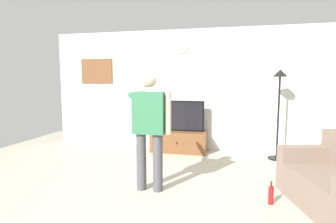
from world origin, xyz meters
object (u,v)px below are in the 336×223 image
at_px(tv_stand, 179,141).
at_px(wall_clock, 182,45).
at_px(floor_lamp, 279,96).
at_px(beverage_bottle, 271,195).
at_px(person_standing_nearer_lamp, 150,124).
at_px(television, 179,116).
at_px(framed_picture, 97,71).

height_order(tv_stand, wall_clock, wall_clock).
relative_size(tv_stand, floor_lamp, 0.68).
bearing_deg(floor_lamp, wall_clock, 168.12).
distance_m(wall_clock, beverage_bottle, 3.76).
bearing_deg(person_standing_nearer_lamp, television, 89.76).
distance_m(wall_clock, framed_picture, 2.16).
xyz_separation_m(tv_stand, television, (0.00, 0.05, 0.56)).
distance_m(framed_picture, person_standing_nearer_lamp, 3.33).
distance_m(television, beverage_bottle, 2.91).
relative_size(tv_stand, television, 1.11).
bearing_deg(floor_lamp, beverage_bottle, -100.49).
height_order(television, person_standing_nearer_lamp, person_standing_nearer_lamp).
height_order(tv_stand, person_standing_nearer_lamp, person_standing_nearer_lamp).
xyz_separation_m(tv_stand, floor_lamp, (2.02, -0.13, 1.04)).
relative_size(wall_clock, floor_lamp, 0.19).
xyz_separation_m(television, framed_picture, (-2.08, 0.25, 1.00)).
distance_m(tv_stand, television, 0.57).
relative_size(framed_picture, beverage_bottle, 2.67).
bearing_deg(floor_lamp, tv_stand, 176.19).
bearing_deg(wall_clock, beverage_bottle, -57.70).
xyz_separation_m(television, person_standing_nearer_lamp, (-0.01, -2.22, 0.16)).
distance_m(floor_lamp, beverage_bottle, 2.46).
distance_m(floor_lamp, person_standing_nearer_lamp, 2.89).
height_order(television, wall_clock, wall_clock).
bearing_deg(wall_clock, framed_picture, 179.86).
bearing_deg(framed_picture, person_standing_nearer_lamp, -49.96).
height_order(wall_clock, floor_lamp, wall_clock).
xyz_separation_m(framed_picture, person_standing_nearer_lamp, (2.07, -2.47, -0.84)).
bearing_deg(floor_lamp, framed_picture, 174.02).
relative_size(framed_picture, person_standing_nearer_lamp, 0.48).
distance_m(wall_clock, person_standing_nearer_lamp, 2.83).
height_order(floor_lamp, person_standing_nearer_lamp, floor_lamp).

